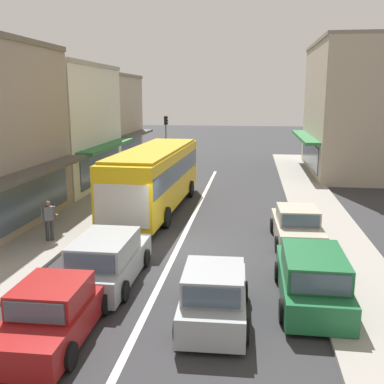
% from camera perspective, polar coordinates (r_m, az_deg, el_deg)
% --- Properties ---
extents(ground_plane, '(140.00, 140.00, 0.00)m').
position_cam_1_polar(ground_plane, '(17.69, -1.85, -7.13)').
color(ground_plane, '#2D2D30').
extents(lane_centre_line, '(0.20, 28.00, 0.01)m').
position_cam_1_polar(lane_centre_line, '(21.46, -0.09, -3.60)').
color(lane_centre_line, silver).
rests_on(lane_centre_line, ground).
extents(sidewalk_left, '(5.20, 44.00, 0.14)m').
position_cam_1_polar(sidewalk_left, '(25.09, -15.04, -1.52)').
color(sidewalk_left, gray).
rests_on(sidewalk_left, ground).
extents(kerb_right, '(2.80, 44.00, 0.12)m').
position_cam_1_polar(kerb_right, '(23.44, 15.80, -2.56)').
color(kerb_right, gray).
rests_on(kerb_right, ground).
extents(shopfront_mid_block, '(8.09, 9.09, 7.74)m').
position_cam_1_polar(shopfront_mid_block, '(30.20, -17.96, 7.88)').
color(shopfront_mid_block, silver).
rests_on(shopfront_mid_block, ground).
extents(shopfront_far_end, '(7.23, 8.00, 7.47)m').
position_cam_1_polar(shopfront_far_end, '(38.44, -12.21, 8.82)').
color(shopfront_far_end, '#B2A38E').
rests_on(shopfront_far_end, ground).
extents(building_right_far, '(9.63, 11.72, 9.68)m').
position_cam_1_polar(building_right_far, '(36.36, 21.83, 9.79)').
color(building_right_far, '#B2A38E').
rests_on(building_right_far, ground).
extents(city_bus, '(3.03, 10.94, 3.23)m').
position_cam_1_polar(city_bus, '(22.97, -4.70, 2.23)').
color(city_bus, yellow).
rests_on(city_bus, ground).
extents(hatchback_behind_bus_mid, '(1.90, 3.75, 1.54)m').
position_cam_1_polar(hatchback_behind_bus_mid, '(12.11, 2.81, -13.02)').
color(hatchback_behind_bus_mid, '#9EA3A8').
rests_on(hatchback_behind_bus_mid, ground).
extents(sedan_adjacent_lane_trail, '(1.95, 4.23, 1.47)m').
position_cam_1_polar(sedan_adjacent_lane_trail, '(11.86, -17.08, -14.41)').
color(sedan_adjacent_lane_trail, maroon).
rests_on(sedan_adjacent_lane_trail, ground).
extents(wagon_adjacent_lane_lead, '(1.94, 4.50, 1.58)m').
position_cam_1_polar(wagon_adjacent_lane_lead, '(14.62, -10.67, -8.50)').
color(wagon_adjacent_lane_lead, '#9EA3A8').
rests_on(wagon_adjacent_lane_lead, ground).
extents(parked_wagon_kerb_front, '(1.95, 4.51, 1.58)m').
position_cam_1_polar(parked_wagon_kerb_front, '(13.50, 15.00, -10.52)').
color(parked_wagon_kerb_front, '#1E6638').
rests_on(parked_wagon_kerb_front, ground).
extents(parked_sedan_kerb_second, '(2.01, 4.26, 1.47)m').
position_cam_1_polar(parked_sedan_kerb_second, '(18.66, 13.17, -4.28)').
color(parked_sedan_kerb_second, '#B7B29E').
rests_on(parked_sedan_kerb_second, ground).
extents(traffic_light_downstreet, '(0.33, 0.24, 4.20)m').
position_cam_1_polar(traffic_light_downstreet, '(36.15, -3.32, 7.48)').
color(traffic_light_downstreet, gray).
rests_on(traffic_light_downstreet, ground).
extents(pedestrian_with_handbag_near, '(0.61, 0.49, 1.63)m').
position_cam_1_polar(pedestrian_with_handbag_near, '(18.76, -17.69, -3.18)').
color(pedestrian_with_handbag_near, '#333338').
rests_on(pedestrian_with_handbag_near, sidewalk_left).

